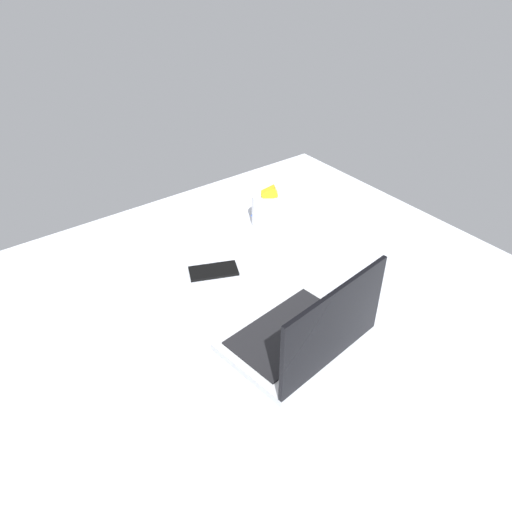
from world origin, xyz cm
name	(u,v)px	position (x,y,z in cm)	size (l,w,h in cm)	color
bed_mattress	(220,356)	(0.00, 0.00, 9.00)	(180.00, 140.00, 18.00)	#B7BCC6
laptop	(304,334)	(-13.24, 16.85, 22.41)	(35.62, 26.94, 23.00)	#B7BABC
snack_cup	(266,209)	(-40.49, -33.56, 23.99)	(9.68, 9.25, 14.09)	silver
cell_phone	(213,271)	(-12.12, -21.41, 18.40)	(6.80, 14.00, 0.80)	black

